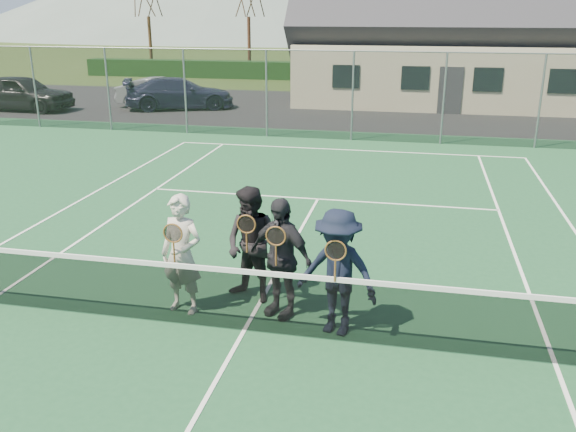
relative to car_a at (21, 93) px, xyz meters
name	(u,v)px	position (x,y,z in m)	size (l,w,h in m)	color
ground	(367,111)	(15.14, 2.94, -0.79)	(220.00, 220.00, 0.00)	#2D4117
court_surface	(244,331)	(15.14, -17.06, -0.78)	(30.00, 30.00, 0.02)	#1C4C2B
tarmac_carpark	(280,108)	(11.14, 2.94, -0.78)	(40.00, 12.00, 0.01)	black
hedge_row	(384,73)	(15.14, 14.94, -0.24)	(40.00, 1.20, 1.10)	black
car_a	(21,93)	(0.00, 0.00, 0.00)	(1.86, 4.61, 1.57)	black
car_b	(162,93)	(5.77, 2.07, -0.12)	(1.41, 4.04, 1.33)	gray
car_c	(179,93)	(6.73, 1.86, -0.09)	(1.96, 4.83, 1.40)	#1C1D38
court_markings	(244,330)	(15.14, -17.06, -0.76)	(11.03, 23.83, 0.01)	white
tennis_net	(243,297)	(15.14, -17.06, -0.25)	(11.68, 0.08, 1.10)	slate
perimeter_fence	(353,96)	(15.14, -3.56, 0.74)	(30.07, 0.07, 3.02)	slate
clubhouse	(463,16)	(19.14, 6.94, 3.20)	(15.60, 8.20, 7.70)	beige
player_a	(182,254)	(14.10, -16.64, 0.14)	(0.73, 0.56, 1.80)	beige
player_b	(252,245)	(15.00, -16.06, 0.13)	(1.07, 0.96, 1.80)	black
player_c	(280,257)	(15.53, -16.45, 0.14)	(1.14, 0.84, 1.80)	black
player_d	(338,273)	(16.41, -16.81, 0.13)	(1.30, 0.96, 1.80)	black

